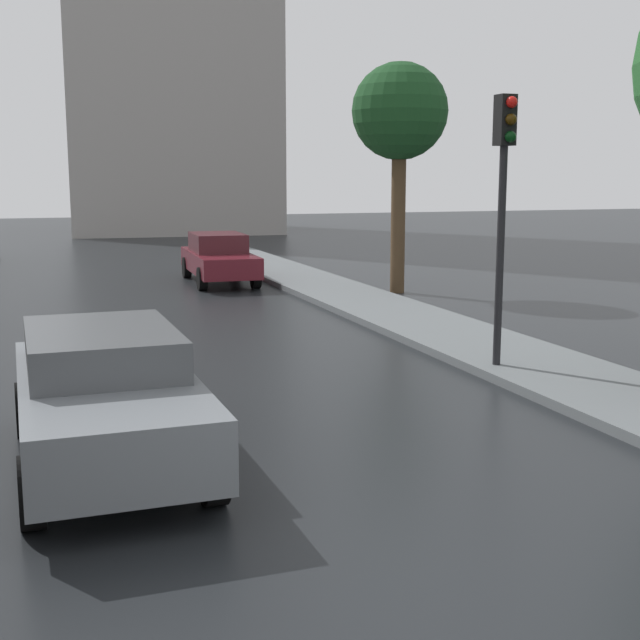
# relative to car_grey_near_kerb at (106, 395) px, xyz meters

# --- Properties ---
(ground) EXTENTS (120.00, 120.00, 0.00)m
(ground) POSITION_rel_car_grey_near_kerb_xyz_m (1.77, -3.91, -0.77)
(ground) COLOR black
(car_grey_near_kerb) EXTENTS (1.89, 4.30, 1.44)m
(car_grey_near_kerb) POSITION_rel_car_grey_near_kerb_xyz_m (0.00, 0.00, 0.00)
(car_grey_near_kerb) COLOR slate
(car_grey_near_kerb) RESTS_ON ground
(car_maroon_far_ahead) EXTENTS (1.85, 4.57, 1.42)m
(car_maroon_far_ahead) POSITION_rel_car_grey_near_kerb_xyz_m (4.50, 14.99, -0.04)
(car_maroon_far_ahead) COLOR maroon
(car_maroon_far_ahead) RESTS_ON ground
(traffic_light) EXTENTS (0.26, 0.39, 4.12)m
(traffic_light) POSITION_rel_car_grey_near_kerb_xyz_m (6.16, 2.37, 2.23)
(traffic_light) COLOR black
(traffic_light) RESTS_ON sidewalk_strip
(street_tree_near) EXTENTS (2.48, 2.48, 5.92)m
(street_tree_near) POSITION_rel_car_grey_near_kerb_xyz_m (8.51, 11.41, 3.82)
(street_tree_near) COLOR #4C3823
(street_tree_near) RESTS_ON ground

